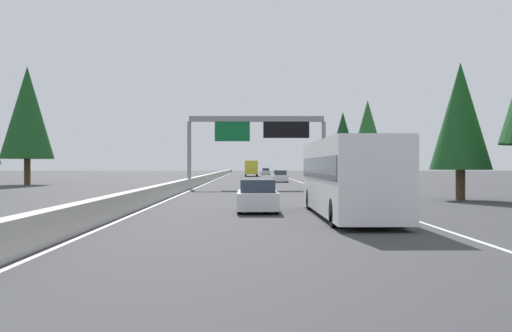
{
  "coord_description": "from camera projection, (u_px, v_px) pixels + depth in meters",
  "views": [
    {
      "loc": [
        -5.51,
        -5.19,
        2.11
      ],
      "look_at": [
        54.67,
        -5.89,
        2.03
      ],
      "focal_mm": 40.88,
      "sensor_mm": 36.0,
      "label": 1
    }
  ],
  "objects": [
    {
      "name": "shoulder_stripe_right",
      "position": [
        298.0,
        181.0,
        75.58
      ],
      "size": [
        160.0,
        0.16,
        0.01
      ],
      "primitive_type": "cube",
      "color": "silver",
      "rests_on": "ground"
    },
    {
      "name": "conifer_left_mid",
      "position": [
        27.0,
        113.0,
        62.65
      ],
      "size": [
        5.62,
        5.62,
        12.78
      ],
      "color": "#4C3823",
      "rests_on": "ground"
    },
    {
      "name": "median_barrier",
      "position": [
        212.0,
        176.0,
        85.44
      ],
      "size": [
        180.0,
        0.56,
        0.9
      ],
      "primitive_type": "cube",
      "color": "#ADAAA3",
      "rests_on": "ground"
    },
    {
      "name": "conifer_right_far",
      "position": [
        343.0,
        138.0,
        86.37
      ],
      "size": [
        4.41,
        4.41,
        10.03
      ],
      "color": "#4C3823",
      "rests_on": "ground"
    },
    {
      "name": "conifer_right_mid",
      "position": [
        368.0,
        134.0,
        59.54
      ],
      "size": [
        3.86,
        3.86,
        8.78
      ],
      "color": "#4C3823",
      "rests_on": "ground"
    },
    {
      "name": "sign_gantry_overhead",
      "position": [
        258.0,
        131.0,
        53.19
      ],
      "size": [
        0.5,
        12.68,
        6.6
      ],
      "color": "gray",
      "rests_on": "ground"
    },
    {
      "name": "conifer_right_near",
      "position": [
        460.0,
        116.0,
        35.25
      ],
      "size": [
        3.68,
        3.68,
        8.36
      ],
      "color": "#4C3823",
      "rests_on": "ground"
    },
    {
      "name": "bus_far_center",
      "position": [
        347.0,
        175.0,
        23.7
      ],
      "size": [
        11.5,
        2.55,
        3.1
      ],
      "color": "white",
      "rests_on": "ground"
    },
    {
      "name": "sedan_near_center",
      "position": [
        266.0,
        172.0,
        129.86
      ],
      "size": [
        4.4,
        1.8,
        1.47
      ],
      "color": "silver",
      "rests_on": "ground"
    },
    {
      "name": "shoulder_stripe_median",
      "position": [
        211.0,
        181.0,
        75.45
      ],
      "size": [
        160.0,
        0.16,
        0.01
      ],
      "primitive_type": "cube",
      "color": "silver",
      "rests_on": "ground"
    },
    {
      "name": "box_truck_near_right",
      "position": [
        251.0,
        168.0,
        110.26
      ],
      "size": [
        8.5,
        2.4,
        2.95
      ],
      "color": "gold",
      "rests_on": "ground"
    },
    {
      "name": "sedan_distant_a",
      "position": [
        257.0,
        197.0,
        26.5
      ],
      "size": [
        4.4,
        1.8,
        1.47
      ],
      "color": "white",
      "rests_on": "ground"
    },
    {
      "name": "sedan_far_left",
      "position": [
        280.0,
        177.0,
        72.79
      ],
      "size": [
        4.4,
        1.8,
        1.47
      ],
      "color": "white",
      "rests_on": "ground"
    },
    {
      "name": "ground_plane",
      "position": [
        203.0,
        184.0,
        65.45
      ],
      "size": [
        320.0,
        320.0,
        0.0
      ],
      "primitive_type": "plane",
      "color": "#38383A"
    }
  ]
}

